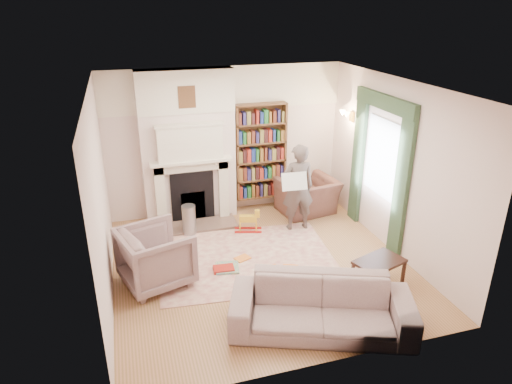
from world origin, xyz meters
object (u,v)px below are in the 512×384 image
object	(u,v)px
armchair_reading	(307,196)
paraffin_heater	(189,220)
armchair_left	(156,257)
rocking_horse	(248,221)
sofa	(322,307)
coffee_table	(378,274)
bookcase	(261,152)
man_reading	(298,188)

from	to	relation	value
armchair_reading	paraffin_heater	size ratio (longest dim) A/B	1.91
armchair_left	rocking_horse	bearing A→B (deg)	-72.69
rocking_horse	armchair_left	bearing A→B (deg)	-129.58
sofa	coffee_table	world-z (taller)	sofa
armchair_reading	coffee_table	bearing A→B (deg)	80.77
armchair_reading	paraffin_heater	bearing A→B (deg)	-2.77
bookcase	coffee_table	world-z (taller)	bookcase
armchair_left	armchair_reading	bearing A→B (deg)	-78.65
sofa	rocking_horse	size ratio (longest dim) A/B	4.65
armchair_reading	coffee_table	world-z (taller)	armchair_reading
man_reading	sofa	bearing A→B (deg)	78.42
man_reading	rocking_horse	world-z (taller)	man_reading
bookcase	man_reading	bearing A→B (deg)	-71.96
armchair_left	coffee_table	bearing A→B (deg)	-126.01
sofa	man_reading	distance (m)	2.84
man_reading	rocking_horse	xyz separation A→B (m)	(-0.89, 0.12, -0.59)
armchair_reading	armchair_left	distance (m)	3.48
armchair_left	paraffin_heater	bearing A→B (deg)	-43.43
bookcase	armchair_left	distance (m)	3.20
man_reading	paraffin_heater	xyz separation A→B (m)	(-1.92, 0.34, -0.53)
sofa	coffee_table	xyz separation A→B (m)	(1.16, 0.60, -0.11)
man_reading	paraffin_heater	bearing A→B (deg)	-6.70
armchair_reading	coffee_table	size ratio (longest dim) A/B	1.50
armchair_left	coffee_table	size ratio (longest dim) A/B	1.36
bookcase	armchair_reading	world-z (taller)	bookcase
bookcase	paraffin_heater	world-z (taller)	bookcase
man_reading	armchair_reading	bearing A→B (deg)	-123.37
man_reading	coffee_table	world-z (taller)	man_reading
armchair_reading	sofa	bearing A→B (deg)	61.44
rocking_horse	paraffin_heater	bearing A→B (deg)	-176.07
armchair_left	coffee_table	distance (m)	3.23
bookcase	armchair_left	world-z (taller)	bookcase
rocking_horse	sofa	bearing A→B (deg)	-70.68
armchair_reading	man_reading	size ratio (longest dim) A/B	0.66
coffee_table	armchair_reading	bearing A→B (deg)	70.89
sofa	rocking_horse	distance (m)	2.83
armchair_left	paraffin_heater	size ratio (longest dim) A/B	1.73
rocking_horse	armchair_reading	bearing A→B (deg)	35.69
bookcase	armchair_reading	distance (m)	1.26
armchair_reading	bookcase	bearing A→B (deg)	-40.51
rocking_horse	man_reading	bearing A→B (deg)	8.17
coffee_table	bookcase	bearing A→B (deg)	85.12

